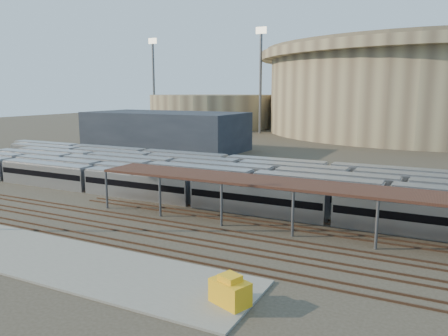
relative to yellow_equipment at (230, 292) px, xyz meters
The scene contains 12 objects.
ground 24.28m from the yellow_equipment, 139.70° to the left, with size 420.00×420.00×0.00m, color #383026.
apron 23.53m from the yellow_equipment, behind, with size 50.00×9.00×0.20m, color gray.
subway_trains 37.90m from the yellow_equipment, 115.55° to the left, with size 124.26×23.90×3.60m.
inspection_shed 20.38m from the yellow_equipment, 79.92° to the left, with size 60.30×6.00×5.30m.
empty_tracks 21.39m from the yellow_equipment, 149.98° to the left, with size 170.00×9.62×0.18m.
stadium 156.58m from the yellow_equipment, 87.61° to the left, with size 124.00×124.00×32.50m.
secondary_arena 165.60m from the yellow_equipment, 118.32° to the left, with size 56.00×56.00×14.00m, color #9B8D69.
service_building 88.74m from the yellow_equipment, 127.12° to the left, with size 42.00×20.00×10.00m, color #1E232D.
floodlight_0 136.14m from the yellow_equipment, 111.10° to the left, with size 4.00×1.00×38.40m.
floodlight_1 171.78m from the yellow_equipment, 127.34° to the left, with size 4.00×1.00×38.40m.
floodlight_3 179.06m from the yellow_equipment, 99.21° to the left, with size 4.00×1.00×38.40m.
yellow_equipment is the anchor object (origin of this frame).
Camera 1 is at (31.34, -42.27, 15.40)m, focal length 35.00 mm.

